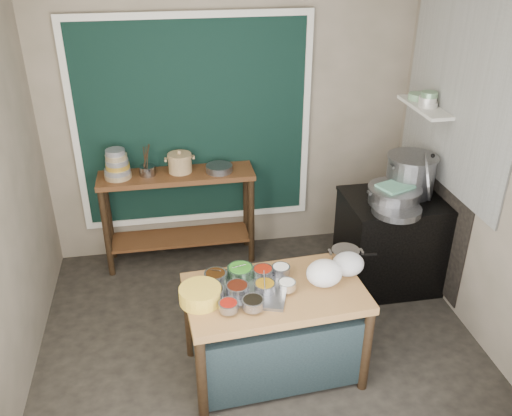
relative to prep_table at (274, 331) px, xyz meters
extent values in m
cube|color=#2F2A24|center=(-0.05, 0.40, -0.39)|extent=(3.50, 3.00, 0.02)
cube|color=gray|center=(-0.05, 1.91, 1.02)|extent=(3.50, 0.02, 2.80)
cube|color=gray|center=(1.71, 0.40, 1.02)|extent=(0.02, 3.00, 2.80)
cube|color=black|center=(-0.40, 1.87, 0.98)|extent=(2.10, 0.02, 1.90)
cube|color=#B2B2AA|center=(1.69, 0.95, 1.48)|extent=(0.02, 1.70, 1.70)
cube|color=black|center=(1.69, 1.05, 0.32)|extent=(0.01, 1.30, 1.30)
cube|color=beige|center=(1.58, 1.25, 1.23)|extent=(0.22, 0.70, 0.03)
cube|color=#8E5D33|center=(0.00, 0.00, 0.00)|extent=(1.29, 0.80, 0.75)
cube|color=#553018|center=(-0.60, 1.68, 0.10)|extent=(1.45, 0.40, 0.95)
cube|color=black|center=(1.30, 0.95, 0.05)|extent=(0.90, 0.68, 0.85)
cube|color=black|center=(1.30, 0.95, 0.49)|extent=(0.92, 0.69, 0.03)
cube|color=gray|center=(-0.19, 0.01, 0.39)|extent=(0.63, 0.53, 0.02)
cylinder|color=gray|center=(-0.08, -0.03, 0.43)|extent=(0.15, 0.15, 0.06)
cylinder|color=gray|center=(-0.27, -0.02, 0.43)|extent=(0.16, 0.16, 0.07)
cylinder|color=gray|center=(0.07, 0.16, 0.43)|extent=(0.13, 0.13, 0.06)
cylinder|color=gray|center=(-0.45, -0.03, 0.43)|extent=(0.17, 0.17, 0.07)
cylinder|color=gray|center=(-0.06, 0.15, 0.43)|extent=(0.15, 0.15, 0.06)
cylinder|color=gray|center=(-0.40, 0.15, 0.43)|extent=(0.16, 0.16, 0.07)
cylinder|color=gray|center=(-0.35, -0.19, 0.43)|extent=(0.13, 0.13, 0.06)
cylinder|color=silver|center=(0.08, -0.03, 0.43)|extent=(0.13, 0.13, 0.06)
cylinder|color=gray|center=(-0.22, 0.17, 0.44)|extent=(0.19, 0.19, 0.08)
cylinder|color=gray|center=(-0.19, -0.19, 0.43)|extent=(0.15, 0.15, 0.06)
cylinder|color=#B68024|center=(-0.52, -0.04, 0.43)|extent=(0.29, 0.29, 0.11)
ellipsoid|color=white|center=(0.35, 0.00, 0.47)|extent=(0.27, 0.24, 0.19)
ellipsoid|color=white|center=(0.56, 0.10, 0.46)|extent=(0.26, 0.24, 0.18)
cylinder|color=tan|center=(-1.13, 1.67, 0.60)|extent=(0.25, 0.25, 0.05)
cylinder|color=gray|center=(-1.13, 1.67, 0.64)|extent=(0.24, 0.24, 0.05)
cylinder|color=gold|center=(-1.13, 1.67, 0.69)|extent=(0.22, 0.22, 0.05)
cylinder|color=gray|center=(-1.13, 1.67, 0.74)|extent=(0.21, 0.21, 0.05)
cylinder|color=tan|center=(-1.13, 1.67, 0.78)|extent=(0.19, 0.19, 0.05)
cylinder|color=gray|center=(-1.13, 1.67, 0.83)|extent=(0.17, 0.17, 0.05)
cylinder|color=gray|center=(-0.86, 1.68, 0.62)|extent=(0.20, 0.20, 0.09)
cylinder|color=gray|center=(-0.20, 1.64, 0.61)|extent=(0.31, 0.31, 0.06)
cylinder|color=gray|center=(1.52, 0.92, 0.71)|extent=(0.26, 0.43, 0.41)
cube|color=#5B9680|center=(1.22, 0.87, 0.67)|extent=(0.33, 0.30, 0.02)
cylinder|color=gray|center=(1.18, 0.70, 0.53)|extent=(0.47, 0.47, 0.05)
cylinder|color=silver|center=(1.58, 1.20, 1.26)|extent=(0.16, 0.16, 0.04)
cylinder|color=silver|center=(1.58, 1.20, 1.31)|extent=(0.15, 0.15, 0.04)
cylinder|color=gray|center=(1.58, 1.20, 1.35)|extent=(0.14, 0.14, 0.04)
cylinder|color=gray|center=(1.58, 1.42, 1.27)|extent=(0.19, 0.19, 0.06)
camera|label=1|loc=(-0.66, -3.01, 2.65)|focal=38.00mm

